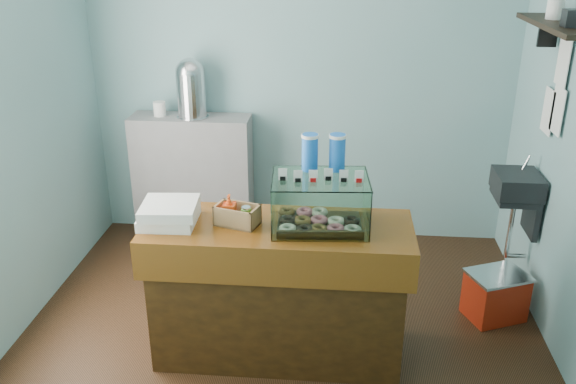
# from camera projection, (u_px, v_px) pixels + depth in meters

# --- Properties ---
(ground) EXTENTS (3.50, 3.50, 0.00)m
(ground) POSITION_uv_depth(u_px,v_px,m) (283.00, 327.00, 4.18)
(ground) COLOR black
(ground) RESTS_ON ground
(room_shell) EXTENTS (3.54, 3.04, 2.82)m
(room_shell) POSITION_uv_depth(u_px,v_px,m) (286.00, 81.00, 3.52)
(room_shell) COLOR #74A5A9
(room_shell) RESTS_ON ground
(counter) EXTENTS (1.60, 0.60, 0.90)m
(counter) POSITION_uv_depth(u_px,v_px,m) (278.00, 290.00, 3.77)
(counter) COLOR #48280D
(counter) RESTS_ON ground
(back_shelf) EXTENTS (1.00, 0.32, 1.10)m
(back_shelf) POSITION_uv_depth(u_px,v_px,m) (194.00, 178.00, 5.25)
(back_shelf) COLOR gray
(back_shelf) RESTS_ON ground
(display_case) EXTENTS (0.59, 0.45, 0.52)m
(display_case) POSITION_uv_depth(u_px,v_px,m) (320.00, 198.00, 3.55)
(display_case) COLOR #311E0E
(display_case) RESTS_ON counter
(condiment_crate) EXTENTS (0.28, 0.22, 0.18)m
(condiment_crate) POSITION_uv_depth(u_px,v_px,m) (236.00, 214.00, 3.59)
(condiment_crate) COLOR tan
(condiment_crate) RESTS_ON counter
(pastry_boxes) EXTENTS (0.35, 0.35, 0.13)m
(pastry_boxes) POSITION_uv_depth(u_px,v_px,m) (169.00, 213.00, 3.61)
(pastry_boxes) COLOR white
(pastry_boxes) RESTS_ON counter
(coffee_urn) EXTENTS (0.26, 0.26, 0.49)m
(coffee_urn) POSITION_uv_depth(u_px,v_px,m) (191.00, 87.00, 4.93)
(coffee_urn) COLOR silver
(coffee_urn) RESTS_ON back_shelf
(red_cooler) EXTENTS (0.47, 0.42, 0.34)m
(red_cooler) POSITION_uv_depth(u_px,v_px,m) (495.00, 295.00, 4.24)
(red_cooler) COLOR #AD220D
(red_cooler) RESTS_ON ground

